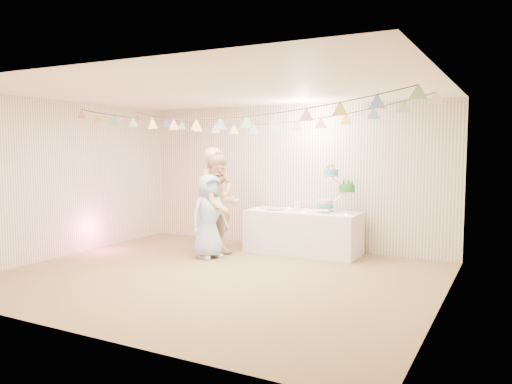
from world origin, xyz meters
The scene contains 23 objects.
floor centered at (0.00, 0.00, 0.00)m, with size 6.00×6.00×0.00m, color brown.
ceiling centered at (0.00, 0.00, 2.60)m, with size 6.00×6.00×0.00m, color white.
back_wall centered at (0.00, 2.50, 1.30)m, with size 6.00×6.00×0.00m, color silver.
front_wall centered at (0.00, -2.50, 1.30)m, with size 6.00×6.00×0.00m, color silver.
left_wall centered at (-3.00, 0.00, 1.30)m, with size 5.00×5.00×0.00m, color silver.
right_wall centered at (3.00, 0.00, 1.30)m, with size 5.00×5.00×0.00m, color silver.
table centered at (0.47, 2.02, 0.37)m, with size 1.96×0.78×0.73m, color silver.
cake_stand centered at (1.02, 2.07, 1.13)m, with size 0.68×0.40×0.76m, color silver, non-canonical shape.
cake_bottom centered at (0.87, 2.01, 0.84)m, with size 0.31×0.31×0.15m, color teal, non-canonical shape.
cake_middle centered at (1.20, 2.16, 1.11)m, with size 0.27×0.27×0.22m, color #1B7D29, non-canonical shape.
cake_top_tier centered at (0.96, 2.04, 1.38)m, with size 0.25×0.25×0.19m, color #40AACB, non-canonical shape.
platter centered at (-0.03, 1.97, 0.76)m, with size 0.31×0.31×0.02m, color white.
posy centered at (0.34, 2.07, 0.83)m, with size 0.14×0.14×0.16m, color white, non-canonical shape.
person_adult_a centered at (-0.91, 1.40, 0.91)m, with size 0.67×0.44×1.83m, color #E29C76.
person_adult_b centered at (-0.67, 1.15, 0.86)m, with size 0.83×0.65×1.71m, color tan.
person_child centered at (-0.76, 0.96, 0.70)m, with size 0.68×0.44×1.39m, color #9AB5DB.
bunting_back centered at (0.00, 1.10, 2.35)m, with size 5.60×1.10×0.40m, color pink, non-canonical shape.
bunting_front centered at (0.00, -0.20, 2.32)m, with size 5.60×0.90×0.36m, color #72A5E5, non-canonical shape.
tealight_0 centered at (-0.33, 1.87, 0.75)m, with size 0.04×0.04×0.03m, color #FFD88C.
tealight_1 centered at (0.12, 2.20, 0.75)m, with size 0.04×0.04×0.03m, color #FFD88C.
tealight_2 centered at (0.57, 1.80, 0.75)m, with size 0.04×0.04×0.03m, color #FFD88C.
tealight_3 centered at (0.82, 2.24, 0.75)m, with size 0.04×0.04×0.03m, color #FFD88C.
tealight_4 centered at (1.29, 1.84, 0.75)m, with size 0.04×0.04×0.03m, color #FFD88C.
Camera 1 is at (3.74, -5.89, 1.83)m, focal length 35.00 mm.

